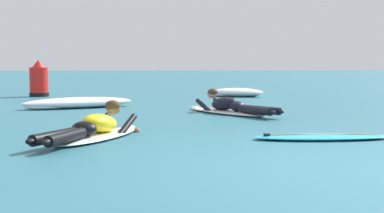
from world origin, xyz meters
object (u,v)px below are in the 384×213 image
surfer_far (229,107)px  channel_marker_buoy (39,82)px  surfer_near (94,129)px  drifting_surfboard (321,137)px

surfer_far → channel_marker_buoy: 7.90m
surfer_far → surfer_near: bearing=-124.6°
surfer_near → drifting_surfboard: surfer_near is taller
surfer_near → surfer_far: bearing=55.4°
channel_marker_buoy → surfer_near: bearing=-75.4°
surfer_far → drifting_surfboard: size_ratio=1.38×
surfer_near → drifting_surfboard: (3.02, -0.30, -0.10)m
drifting_surfboard → channel_marker_buoy: bearing=119.1°
drifting_surfboard → channel_marker_buoy: 11.39m
surfer_far → drifting_surfboard: bearing=-80.4°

